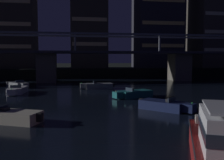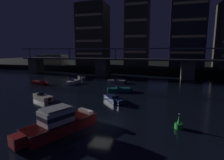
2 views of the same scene
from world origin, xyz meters
name	(u,v)px [view 2 (image 2 of 2)]	position (x,y,z in m)	size (l,w,h in m)	color
ground_plane	(101,123)	(0.00, 0.00, 0.00)	(400.00, 400.00, 0.00)	black
far_riverbank	(153,64)	(0.00, 87.33, 1.10)	(240.00, 80.00, 2.20)	black
river_bridge	(142,64)	(0.00, 39.32, 4.22)	(87.52, 6.40, 9.38)	#605B51
tower_west_low	(93,35)	(-23.78, 56.01, 15.28)	(12.55, 10.12, 26.45)	#38332D
tower_west_tall	(137,29)	(-4.31, 55.15, 17.07)	(9.08, 8.84, 30.04)	#38332D
tower_central	(187,29)	(14.33, 55.44, 16.51)	(12.09, 9.26, 28.93)	#282833
waterfront_pavilion	(53,60)	(-41.50, 51.23, 4.44)	(12.40, 7.40, 4.70)	#B2AD9E
cabin_cruiser_near_left	(59,123)	(-3.45, -3.52, 1.05)	(5.74, 9.18, 2.79)	maroon
speedboat_near_center	(114,99)	(-1.08, 9.28, 0.41)	(4.28, 4.49, 1.16)	#19234C
speedboat_near_right	(73,82)	(-16.00, 22.81, 0.41)	(2.06, 5.22, 1.16)	silver
speedboat_mid_left	(43,97)	(-13.47, 6.95, 0.41)	(4.99, 3.29, 1.16)	beige
speedboat_mid_center	(120,90)	(-1.93, 17.01, 0.41)	(5.06, 3.14, 1.16)	#196066
speedboat_mid_right	(40,83)	(-23.75, 19.45, 0.41)	(5.23, 2.40, 1.16)	maroon
speedboat_far_center	(117,82)	(-5.06, 26.57, 0.41)	(5.19, 1.83, 1.16)	gray
speedboat_far_right	(82,78)	(-17.34, 30.55, 0.41)	(3.97, 4.70, 1.16)	gray
channel_buoy	(179,124)	(8.80, 1.05, 0.48)	(0.90, 0.90, 1.76)	green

